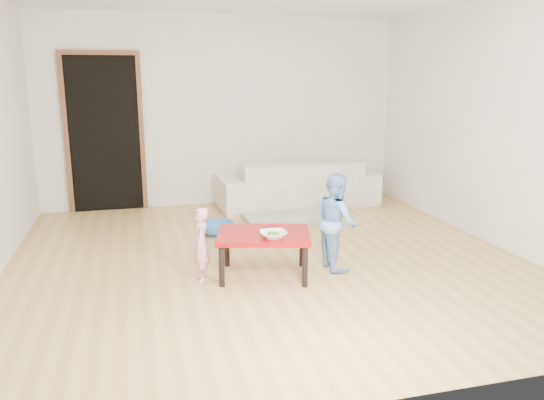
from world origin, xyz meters
name	(u,v)px	position (x,y,z in m)	size (l,w,h in m)	color
floor	(267,258)	(0.00, 0.00, 0.00)	(5.00, 5.00, 0.01)	tan
back_wall	(223,112)	(0.00, 2.50, 1.30)	(5.00, 0.02, 2.60)	silver
right_wall	(493,123)	(2.50, 0.00, 1.30)	(0.02, 5.00, 2.60)	silver
doorway	(105,135)	(-1.60, 2.48, 1.02)	(1.02, 0.08, 2.11)	brown
sofa	(297,183)	(0.96, 2.05, 0.32)	(2.22, 0.87, 0.65)	white
cushion	(279,174)	(0.65, 1.91, 0.49)	(0.50, 0.45, 0.13)	#F0A61A
red_table	(264,254)	(-0.14, -0.45, 0.21)	(0.82, 0.62, 0.41)	#95080D
bowl	(273,235)	(-0.10, -0.62, 0.44)	(0.23, 0.23, 0.06)	white
broccoli	(273,235)	(-0.10, -0.62, 0.44)	(0.12, 0.12, 0.06)	#2D5919
child_pink	(201,245)	(-0.71, -0.42, 0.34)	(0.25, 0.16, 0.67)	#E66987
child_blue	(336,221)	(0.57, -0.41, 0.46)	(0.45, 0.35, 0.92)	#5E89DA
basin	(217,229)	(-0.36, 0.96, 0.07)	(0.42, 0.42, 0.13)	#2F6AB4
blanket	(294,215)	(0.73, 1.45, 0.03)	(1.35, 1.13, 0.07)	beige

